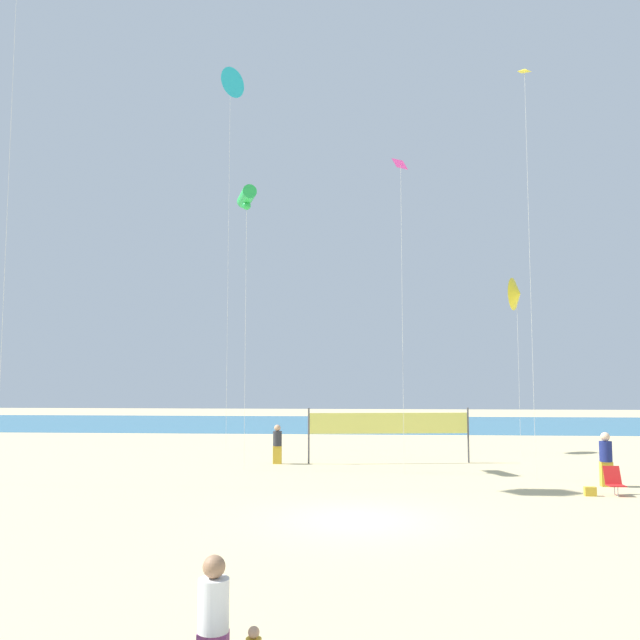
# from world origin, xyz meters

# --- Properties ---
(ground_plane) EXTENTS (120.00, 120.00, 0.00)m
(ground_plane) POSITION_xyz_m (0.00, 0.00, 0.00)
(ground_plane) COLOR #D1BC89
(ocean_band) EXTENTS (120.00, 20.00, 0.01)m
(ocean_band) POSITION_xyz_m (0.00, 35.64, 0.00)
(ocean_band) COLOR teal
(ocean_band) RESTS_ON ground
(mother_figure) EXTENTS (0.37, 0.37, 1.62)m
(mother_figure) POSITION_xyz_m (-1.60, -9.67, 0.87)
(mother_figure) COLOR #7A3872
(mother_figure) RESTS_ON ground
(beachgoer_charcoal_shirt) EXTENTS (0.38, 0.38, 1.68)m
(beachgoer_charcoal_shirt) POSITION_xyz_m (-3.57, 10.92, 0.90)
(beachgoer_charcoal_shirt) COLOR gold
(beachgoer_charcoal_shirt) RESTS_ON ground
(beachgoer_navy_shirt) EXTENTS (0.42, 0.42, 1.84)m
(beachgoer_navy_shirt) POSITION_xyz_m (8.50, 5.84, 0.98)
(beachgoer_navy_shirt) COLOR gold
(beachgoer_navy_shirt) RESTS_ON ground
(folding_beach_chair) EXTENTS (0.52, 0.65, 0.89)m
(folding_beach_chair) POSITION_xyz_m (8.13, 4.19, 0.47)
(folding_beach_chair) COLOR red
(folding_beach_chair) RESTS_ON ground
(volleyball_net) EXTENTS (7.06, 0.95, 2.40)m
(volleyball_net) POSITION_xyz_m (1.27, 11.45, 1.62)
(volleyball_net) COLOR #4C4C51
(volleyball_net) RESTS_ON ground
(beach_handbag) EXTENTS (0.36, 0.18, 0.29)m
(beach_handbag) POSITION_xyz_m (7.30, 3.95, 0.14)
(beach_handbag) COLOR gold
(beach_handbag) RESTS_ON ground
(kite_yellow_diamond) EXTENTS (0.46, 0.47, 15.63)m
(kite_yellow_diamond) POSITION_xyz_m (6.44, 7.13, 14.63)
(kite_yellow_diamond) COLOR silver
(kite_yellow_diamond) RESTS_ON ground
(kite_cyan_delta) EXTENTS (1.31, 1.56, 20.52)m
(kite_cyan_delta) POSITION_xyz_m (-6.98, 16.32, 19.66)
(kite_cyan_delta) COLOR silver
(kite_cyan_delta) RESTS_ON ground
(kite_yellow_delta) EXTENTS (1.13, 1.59, 8.64)m
(kite_yellow_delta) POSITION_xyz_m (7.73, 14.93, 7.83)
(kite_yellow_delta) COLOR silver
(kite_yellow_delta) RESTS_ON ground
(kite_magenta_diamond) EXTENTS (0.70, 0.71, 12.63)m
(kite_magenta_diamond) POSITION_xyz_m (1.77, 8.42, 12.20)
(kite_magenta_diamond) COLOR silver
(kite_magenta_diamond) RESTS_ON ground
(kite_green_tube) EXTENTS (1.08, 1.75, 11.54)m
(kite_green_tube) POSITION_xyz_m (-4.65, 8.86, 11.21)
(kite_green_tube) COLOR silver
(kite_green_tube) RESTS_ON ground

